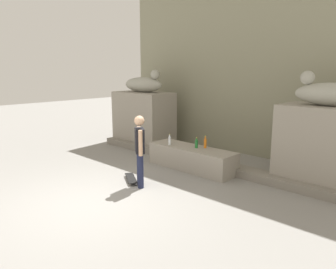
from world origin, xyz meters
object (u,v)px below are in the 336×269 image
object	(u,v)px
bottle_orange	(205,143)
bottle_clear	(170,140)
skater	(140,148)
bottle_green	(196,144)
statue_reclining_right	(331,93)
statue_reclining_left	(144,84)
skateboard	(131,178)

from	to	relation	value
bottle_orange	bottle_clear	xyz separation A→B (m)	(-0.94, -0.40, -0.01)
skater	bottle_orange	xyz separation A→B (m)	(0.28, 2.09, -0.18)
skater	bottle_green	size ratio (longest dim) A/B	5.85
statue_reclining_right	bottle_green	distance (m)	3.44
statue_reclining_left	skateboard	distance (m)	4.41
statue_reclining_right	skateboard	size ratio (longest dim) A/B	2.10
bottle_orange	statue_reclining_left	bearing A→B (deg)	165.77
skateboard	bottle_green	xyz separation A→B (m)	(0.57, 1.83, 0.66)
bottle_clear	bottle_green	bearing A→B (deg)	16.92
statue_reclining_right	bottle_clear	world-z (taller)	statue_reclining_right
statue_reclining_left	statue_reclining_right	distance (m)	6.16
statue_reclining_right	bottle_orange	world-z (taller)	statue_reclining_right
skateboard	bottle_clear	bearing A→B (deg)	128.63
bottle_orange	bottle_green	distance (m)	0.24
statue_reclining_left	skater	size ratio (longest dim) A/B	0.99
skater	skateboard	xyz separation A→B (m)	(-0.45, 0.10, -0.86)
skateboard	bottle_orange	xyz separation A→B (m)	(0.74, 1.99, 0.68)
skater	statue_reclining_right	bearing A→B (deg)	80.40
skateboard	skater	bearing A→B (deg)	19.53
statue_reclining_right	bottle_orange	distance (m)	3.24
statue_reclining_left	skater	xyz separation A→B (m)	(3.09, -2.94, -1.25)
bottle_orange	skateboard	bearing A→B (deg)	-110.35
bottle_orange	bottle_clear	world-z (taller)	bottle_orange
skater	bottle_orange	distance (m)	2.11
bottle_orange	bottle_green	size ratio (longest dim) A/B	1.15
statue_reclining_left	skater	bearing A→B (deg)	-50.10
skateboard	bottle_clear	size ratio (longest dim) A/B	2.53
bottle_orange	bottle_green	bearing A→B (deg)	-136.05
skater	skateboard	bearing A→B (deg)	-155.12
statue_reclining_left	statue_reclining_right	bearing A→B (deg)	-6.60
statue_reclining_left	bottle_orange	distance (m)	3.76
statue_reclining_right	bottle_orange	bearing A→B (deg)	10.44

